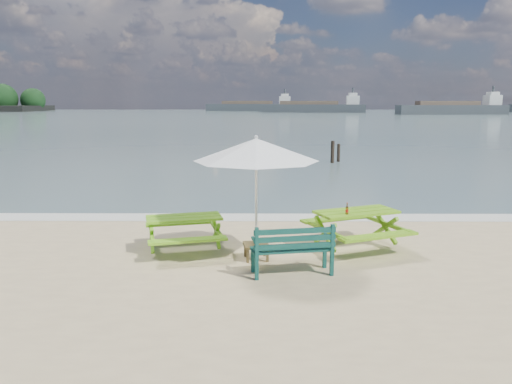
{
  "coord_description": "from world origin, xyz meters",
  "views": [
    {
      "loc": [
        -0.15,
        -8.56,
        3.13
      ],
      "look_at": [
        -0.23,
        3.0,
        1.0
      ],
      "focal_mm": 35.0,
      "sensor_mm": 36.0,
      "label": 1
    }
  ],
  "objects_px": {
    "park_bench": "(292,259)",
    "beer_bottle": "(347,211)",
    "swimmer": "(214,174)",
    "patio_umbrella": "(256,150)",
    "picnic_table_right": "(356,230)",
    "side_table": "(256,251)",
    "picnic_table_left": "(184,234)"
  },
  "relations": [
    {
      "from": "patio_umbrella",
      "to": "beer_bottle",
      "type": "xyz_separation_m",
      "value": [
        1.86,
        0.44,
        -1.29
      ]
    },
    {
      "from": "picnic_table_right",
      "to": "patio_umbrella",
      "type": "height_order",
      "value": "patio_umbrella"
    },
    {
      "from": "patio_umbrella",
      "to": "picnic_table_right",
      "type": "bearing_deg",
      "value": 20.01
    },
    {
      "from": "beer_bottle",
      "to": "swimmer",
      "type": "relative_size",
      "value": 0.14
    },
    {
      "from": "park_bench",
      "to": "beer_bottle",
      "type": "bearing_deg",
      "value": 46.59
    },
    {
      "from": "park_bench",
      "to": "side_table",
      "type": "bearing_deg",
      "value": 128.24
    },
    {
      "from": "picnic_table_right",
      "to": "park_bench",
      "type": "relative_size",
      "value": 1.57
    },
    {
      "from": "picnic_table_right",
      "to": "beer_bottle",
      "type": "relative_size",
      "value": 10.12
    },
    {
      "from": "side_table",
      "to": "beer_bottle",
      "type": "xyz_separation_m",
      "value": [
        1.86,
        0.44,
        0.74
      ]
    },
    {
      "from": "park_bench",
      "to": "beer_bottle",
      "type": "distance_m",
      "value": 1.86
    },
    {
      "from": "side_table",
      "to": "picnic_table_left",
      "type": "bearing_deg",
      "value": 159.38
    },
    {
      "from": "beer_bottle",
      "to": "side_table",
      "type": "bearing_deg",
      "value": -166.7
    },
    {
      "from": "picnic_table_left",
      "to": "side_table",
      "type": "bearing_deg",
      "value": -20.62
    },
    {
      "from": "park_bench",
      "to": "patio_umbrella",
      "type": "relative_size",
      "value": 0.56
    },
    {
      "from": "picnic_table_left",
      "to": "park_bench",
      "type": "bearing_deg",
      "value": -32.87
    },
    {
      "from": "beer_bottle",
      "to": "swimmer",
      "type": "distance_m",
      "value": 14.75
    },
    {
      "from": "side_table",
      "to": "picnic_table_right",
      "type": "bearing_deg",
      "value": 20.01
    },
    {
      "from": "park_bench",
      "to": "beer_bottle",
      "type": "xyz_separation_m",
      "value": [
        1.21,
        1.27,
        0.62
      ]
    },
    {
      "from": "side_table",
      "to": "swimmer",
      "type": "xyz_separation_m",
      "value": [
        -2.15,
        14.58,
        -0.57
      ]
    },
    {
      "from": "picnic_table_right",
      "to": "patio_umbrella",
      "type": "xyz_separation_m",
      "value": [
        -2.13,
        -0.77,
        1.8
      ]
    },
    {
      "from": "picnic_table_left",
      "to": "beer_bottle",
      "type": "height_order",
      "value": "beer_bottle"
    },
    {
      "from": "picnic_table_left",
      "to": "picnic_table_right",
      "type": "xyz_separation_m",
      "value": [
        3.64,
        0.2,
        0.04
      ]
    },
    {
      "from": "patio_umbrella",
      "to": "beer_bottle",
      "type": "relative_size",
      "value": 11.58
    },
    {
      "from": "picnic_table_right",
      "to": "park_bench",
      "type": "distance_m",
      "value": 2.18
    },
    {
      "from": "park_bench",
      "to": "swimmer",
      "type": "height_order",
      "value": "park_bench"
    },
    {
      "from": "picnic_table_left",
      "to": "patio_umbrella",
      "type": "bearing_deg",
      "value": -20.62
    },
    {
      "from": "patio_umbrella",
      "to": "swimmer",
      "type": "bearing_deg",
      "value": 98.38
    },
    {
      "from": "picnic_table_left",
      "to": "beer_bottle",
      "type": "relative_size",
      "value": 8.56
    },
    {
      "from": "picnic_table_right",
      "to": "park_bench",
      "type": "height_order",
      "value": "park_bench"
    },
    {
      "from": "picnic_table_left",
      "to": "picnic_table_right",
      "type": "distance_m",
      "value": 3.65
    },
    {
      "from": "picnic_table_right",
      "to": "swimmer",
      "type": "distance_m",
      "value": 14.47
    },
    {
      "from": "swimmer",
      "to": "picnic_table_left",
      "type": "bearing_deg",
      "value": -87.42
    }
  ]
}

